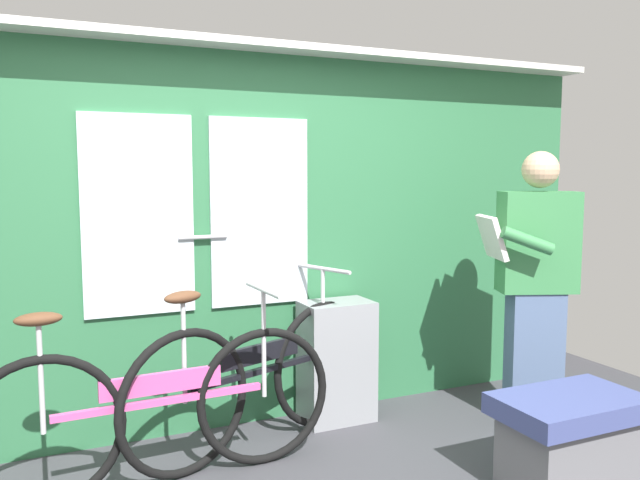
# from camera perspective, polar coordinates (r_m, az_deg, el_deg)

# --- Properties ---
(train_door_wall) EXTENTS (4.97, 0.28, 2.24)m
(train_door_wall) POSITION_cam_1_polar(r_m,az_deg,el_deg) (3.83, -7.75, 0.86)
(train_door_wall) COLOR #2D6B42
(train_door_wall) RESTS_ON ground_plane
(bicycle_near_door) EXTENTS (1.77, 0.44, 0.93)m
(bicycle_near_door) POSITION_cam_1_polar(r_m,az_deg,el_deg) (3.28, -13.91, -14.30)
(bicycle_near_door) COLOR black
(bicycle_near_door) RESTS_ON ground_plane
(bicycle_leaning_behind) EXTENTS (1.62, 0.67, 0.96)m
(bicycle_leaning_behind) POSITION_cam_1_polar(r_m,az_deg,el_deg) (3.60, -5.38, -12.03)
(bicycle_leaning_behind) COLOR black
(bicycle_leaning_behind) RESTS_ON ground_plane
(passenger_reading_newspaper) EXTENTS (0.62, 0.55, 1.64)m
(passenger_reading_newspaper) POSITION_cam_1_polar(r_m,az_deg,el_deg) (4.07, 18.45, -3.47)
(passenger_reading_newspaper) COLOR slate
(passenger_reading_newspaper) RESTS_ON ground_plane
(trash_bin_by_wall) EXTENTS (0.42, 0.28, 0.73)m
(trash_bin_by_wall) POSITION_cam_1_polar(r_m,az_deg,el_deg) (3.99, 1.48, -10.64)
(trash_bin_by_wall) COLOR gray
(trash_bin_by_wall) RESTS_ON ground_plane
(bench_seat_corner) EXTENTS (0.70, 0.44, 0.45)m
(bench_seat_corner) POSITION_cam_1_polar(r_m,az_deg,el_deg) (3.45, 21.10, -16.03)
(bench_seat_corner) COLOR #3D477F
(bench_seat_corner) RESTS_ON ground_plane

